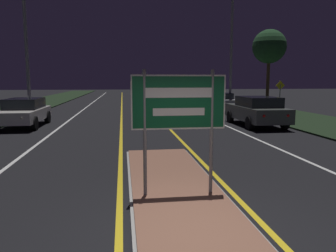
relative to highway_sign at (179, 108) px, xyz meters
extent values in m
plane|color=black|center=(0.00, -1.81, -1.80)|extent=(160.00, 160.00, 0.00)
cube|color=#999993|center=(0.00, 0.00, -1.77)|extent=(1.94, 8.42, 0.05)
cube|color=brown|center=(0.00, 0.00, -1.75)|extent=(1.82, 8.30, 0.10)
cube|color=black|center=(-9.50, 18.19, -1.76)|extent=(5.00, 100.00, 0.08)
cube|color=black|center=(9.50, 18.19, -1.76)|extent=(5.00, 100.00, 0.08)
cube|color=gold|center=(-1.16, 23.19, -1.79)|extent=(0.12, 70.00, 0.01)
cube|color=gold|center=(1.16, 23.19, -1.79)|extent=(0.12, 70.00, 0.01)
cube|color=silver|center=(-4.20, 23.19, -1.79)|extent=(0.12, 70.00, 0.01)
cube|color=silver|center=(4.20, 23.19, -1.79)|extent=(0.12, 70.00, 0.01)
cube|color=silver|center=(-7.20, 23.19, -1.79)|extent=(0.10, 70.00, 0.01)
cube|color=silver|center=(7.20, 23.19, -1.79)|extent=(0.10, 70.00, 0.01)
cylinder|color=gray|center=(-0.66, 0.00, -0.48)|extent=(0.07, 0.07, 2.43)
cylinder|color=gray|center=(0.66, 0.00, -0.48)|extent=(0.07, 0.07, 2.43)
cube|color=#0F512D|center=(0.00, 0.00, 0.11)|extent=(1.83, 0.04, 1.04)
cube|color=white|center=(0.00, -0.02, 0.11)|extent=(1.83, 0.00, 1.04)
cube|color=#0F512D|center=(0.00, -0.02, 0.11)|extent=(1.77, 0.01, 0.98)
cube|color=white|center=(0.00, -0.02, 0.30)|extent=(1.28, 0.01, 0.19)
cube|color=white|center=(0.00, -0.02, -0.07)|extent=(1.00, 0.01, 0.15)
cylinder|color=gray|center=(-6.21, 12.96, 3.38)|extent=(0.18, 0.18, 10.36)
cylinder|color=gray|center=(6.58, 16.53, 2.87)|extent=(0.18, 0.18, 9.33)
cube|color=#4C514C|center=(5.72, 9.83, -1.13)|extent=(1.84, 4.55, 0.69)
cube|color=black|center=(5.72, 9.56, -0.54)|extent=(1.62, 2.37, 0.50)
sphere|color=red|center=(5.15, 7.58, -1.05)|extent=(0.14, 0.14, 0.14)
sphere|color=red|center=(6.30, 7.58, -1.05)|extent=(0.14, 0.14, 0.14)
cylinder|color=black|center=(4.84, 11.24, -1.48)|extent=(0.22, 0.64, 0.64)
cylinder|color=black|center=(6.61, 11.24, -1.48)|extent=(0.22, 0.64, 0.64)
cylinder|color=black|center=(4.84, 8.42, -1.48)|extent=(0.22, 0.64, 0.64)
cylinder|color=black|center=(6.61, 8.42, -1.48)|extent=(0.22, 0.64, 0.64)
cube|color=#B7B7BC|center=(5.96, 17.65, -1.16)|extent=(1.76, 4.64, 0.68)
cube|color=black|center=(5.96, 17.37, -0.60)|extent=(1.55, 2.41, 0.43)
sphere|color=red|center=(5.42, 15.35, -1.07)|extent=(0.14, 0.14, 0.14)
sphere|color=red|center=(6.51, 15.35, -1.07)|extent=(0.14, 0.14, 0.14)
cylinder|color=black|center=(5.12, 19.09, -1.49)|extent=(0.22, 0.61, 0.61)
cylinder|color=black|center=(6.80, 19.09, -1.49)|extent=(0.22, 0.61, 0.61)
cylinder|color=black|center=(5.12, 16.21, -1.49)|extent=(0.22, 0.61, 0.61)
cylinder|color=black|center=(6.80, 16.21, -1.49)|extent=(0.22, 0.61, 0.61)
cube|color=silver|center=(5.54, 31.38, -1.16)|extent=(1.71, 4.12, 0.60)
cube|color=black|center=(5.54, 31.13, -0.59)|extent=(1.50, 2.14, 0.53)
sphere|color=red|center=(5.01, 29.34, -1.08)|extent=(0.14, 0.14, 0.14)
sphere|color=red|center=(6.06, 29.34, -1.08)|extent=(0.14, 0.14, 0.14)
cylinder|color=black|center=(4.72, 32.66, -1.46)|extent=(0.22, 0.68, 0.68)
cylinder|color=black|center=(6.35, 32.66, -1.46)|extent=(0.22, 0.68, 0.68)
cylinder|color=black|center=(4.72, 30.10, -1.46)|extent=(0.22, 0.68, 0.68)
cylinder|color=black|center=(6.35, 30.10, -1.46)|extent=(0.22, 0.68, 0.68)
cube|color=silver|center=(-6.02, 11.05, -1.18)|extent=(1.78, 4.40, 0.57)
cube|color=black|center=(-6.02, 11.31, -0.64)|extent=(1.56, 2.29, 0.52)
sphere|color=white|center=(-5.47, 8.87, -1.11)|extent=(0.14, 0.14, 0.14)
cylinder|color=black|center=(-5.17, 9.68, -1.46)|extent=(0.22, 0.67, 0.67)
cylinder|color=black|center=(-6.87, 12.41, -1.46)|extent=(0.22, 0.67, 0.67)
cylinder|color=black|center=(-5.17, 12.41, -1.46)|extent=(0.22, 0.67, 0.67)
cylinder|color=gray|center=(9.05, 13.91, -0.73)|extent=(0.06, 0.06, 1.98)
cube|color=yellow|center=(9.05, 13.91, 0.21)|extent=(0.60, 0.02, 0.60)
cylinder|color=#4C3823|center=(9.94, 17.71, 0.38)|extent=(0.24, 0.24, 4.20)
sphere|color=#1E4223|center=(9.94, 17.71, 3.05)|extent=(2.52, 2.52, 2.52)
camera|label=1|loc=(-1.06, -6.18, 0.53)|focal=35.00mm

